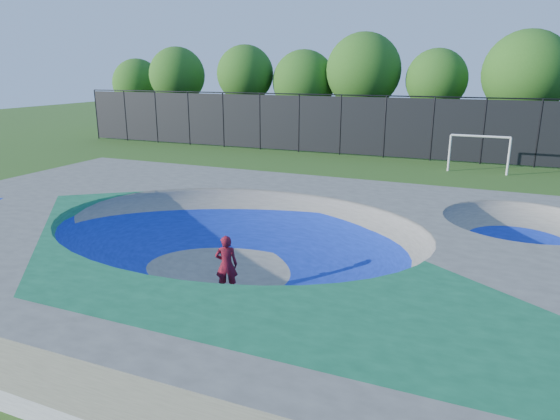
{
  "coord_description": "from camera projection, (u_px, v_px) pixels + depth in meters",
  "views": [
    {
      "loc": [
        6.38,
        -11.87,
        5.68
      ],
      "look_at": [
        0.13,
        3.0,
        1.1
      ],
      "focal_mm": 32.0,
      "sensor_mm": 36.0,
      "label": 1
    }
  ],
  "objects": [
    {
      "name": "skater",
      "position": [
        226.0,
        265.0,
        12.89
      ],
      "size": [
        0.68,
        0.58,
        1.59
      ],
      "primitive_type": "imported",
      "rotation": [
        0.0,
        0.0,
        3.55
      ],
      "color": "red",
      "rests_on": "ground"
    },
    {
      "name": "skate_deck",
      "position": [
        235.0,
        248.0,
        14.25
      ],
      "size": [
        22.0,
        14.0,
        1.5
      ],
      "primitive_type": "cube",
      "color": "gray",
      "rests_on": "ground"
    },
    {
      "name": "fence",
      "position": [
        385.0,
        126.0,
        32.51
      ],
      "size": [
        48.09,
        0.09,
        4.04
      ],
      "color": "black",
      "rests_on": "ground"
    },
    {
      "name": "treeline",
      "position": [
        394.0,
        78.0,
        36.83
      ],
      "size": [
        52.72,
        6.95,
        8.37
      ],
      "color": "#4E3D27",
      "rests_on": "ground"
    },
    {
      "name": "ground",
      "position": [
        236.0,
        272.0,
        14.45
      ],
      "size": [
        120.0,
        120.0,
        0.0
      ],
      "primitive_type": "plane",
      "color": "#2C5317",
      "rests_on": "ground"
    },
    {
      "name": "skateboard",
      "position": [
        227.0,
        292.0,
        13.1
      ],
      "size": [
        0.81,
        0.47,
        0.05
      ],
      "primitive_type": "cube",
      "rotation": [
        0.0,
        0.0,
        0.34
      ],
      "color": "black",
      "rests_on": "ground"
    },
    {
      "name": "soccer_goal",
      "position": [
        479.0,
        147.0,
        27.78
      ],
      "size": [
        3.23,
        0.12,
        2.13
      ],
      "color": "silver",
      "rests_on": "ground"
    }
  ]
}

